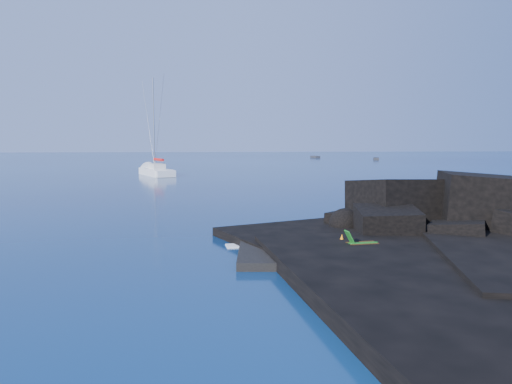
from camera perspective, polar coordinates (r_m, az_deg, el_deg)
ground at (r=22.05m, az=-2.49°, el=-7.74°), size 400.00×400.00×0.00m
headland at (r=28.68m, az=24.16°, el=-5.06°), size 24.00×24.00×3.60m
beach at (r=23.20m, az=8.69°, el=-7.11°), size 9.08×6.86×0.70m
surf_foam at (r=27.60m, az=7.39°, el=-4.99°), size 10.00×8.00×0.06m
sailboat at (r=75.73m, az=-11.37°, el=1.88°), size 7.78×13.90×14.47m
deck_chair at (r=22.83m, az=12.07°, el=-5.25°), size 1.47×0.78×0.96m
towel at (r=23.63m, az=6.23°, el=-5.90°), size 2.27×1.34×0.06m
sunbather at (r=23.60m, az=6.23°, el=-5.58°), size 1.63×0.64×0.21m
marker_cone at (r=23.60m, az=9.78°, el=-5.39°), size 0.45×0.45×0.52m
distant_boat_a at (r=148.88m, az=6.78°, el=3.90°), size 2.15×4.58×0.59m
distant_boat_b at (r=136.96m, az=13.56°, el=3.60°), size 2.74×4.73×0.60m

